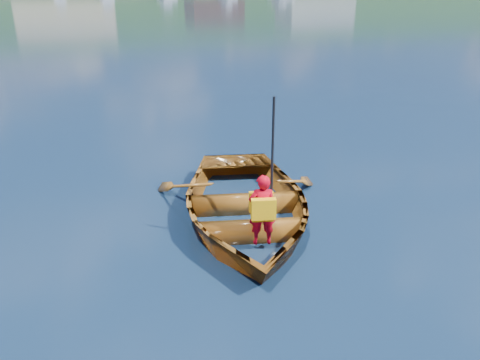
% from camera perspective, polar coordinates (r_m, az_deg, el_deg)
% --- Properties ---
extents(ground, '(600.00, 600.00, 0.00)m').
position_cam_1_polar(ground, '(7.54, 0.86, -5.25)').
color(ground, '#183249').
rests_on(ground, ground).
extents(rowboat, '(3.83, 4.74, 0.87)m').
position_cam_1_polar(rowboat, '(7.49, 0.53, -3.01)').
color(rowboat, brown).
rests_on(rowboat, ground).
extents(child_paddler, '(0.43, 0.40, 2.10)m').
position_cam_1_polar(child_paddler, '(6.55, 2.74, -3.51)').
color(child_paddler, red).
rests_on(child_paddler, ground).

